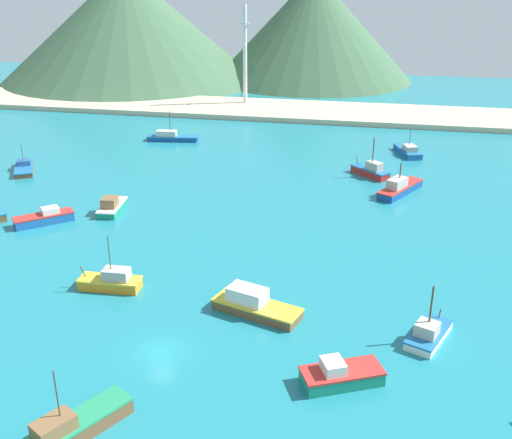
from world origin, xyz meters
The scene contains 17 objects.
ground centered at (0.00, 30.00, -0.25)m, with size 260.00×280.00×0.50m.
fishing_boat_0 centered at (-9.76, 10.69, 0.95)m, with size 7.18×2.92×6.59m.
fishing_boat_1 centered at (-19.69, 32.71, 0.86)m, with size 3.67×7.44×2.49m.
fishing_boat_2 centered at (-43.46, 47.85, 0.64)m, with size 7.15×9.43×4.83m.
fishing_boat_3 centered at (7.28, 8.90, 1.00)m, with size 10.13×5.97×2.75m.
fishing_boat_4 centered at (25.17, 7.42, 0.77)m, with size 5.15×7.26×6.13m.
fishing_boat_5 centered at (-27.24, 26.58, 0.83)m, with size 7.80×7.33×2.26m.
fishing_boat_6 centered at (24.77, 72.70, 0.75)m, with size 5.65×9.16×5.25m.
fishing_boat_8 centered at (22.86, 49.65, 0.99)m, with size 7.59×10.88×5.26m.
fishing_boat_10 centered at (18.05, 57.64, 1.01)m, with size 7.15×6.81×6.99m.
fishing_boat_11 centered at (17.21, -1.09, 0.86)m, with size 7.79×5.80×2.46m.
fishing_boat_12 centered at (-24.23, 72.95, 0.79)m, with size 11.05×4.06×6.64m.
fishing_boat_13 centered at (-2.96, -12.41, 0.95)m, with size 7.39×10.35×6.76m.
beach_strip centered at (0.00, 104.33, 0.60)m, with size 247.00×21.75×1.20m, color #C6B793.
hill_west centered at (-61.17, 140.18, 17.27)m, with size 81.89×81.89×34.54m.
hill_central centered at (-4.25, 155.74, 16.43)m, with size 64.52×64.52×32.87m.
radio_tower centered at (-16.25, 109.04, 13.08)m, with size 2.56×2.05×25.64m.
Camera 1 is at (18.78, -45.32, 34.04)m, focal length 42.25 mm.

